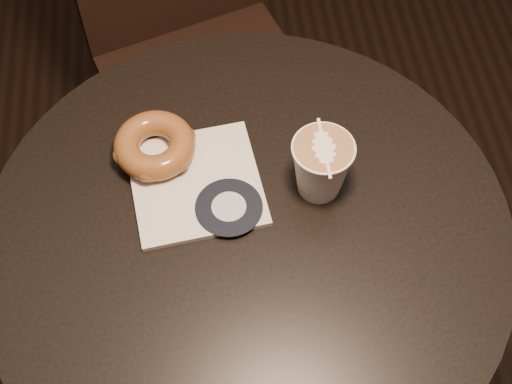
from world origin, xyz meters
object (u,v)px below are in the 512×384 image
(chair, at_px, (189,18))
(pastry_bag, at_px, (196,183))
(doughnut, at_px, (155,145))
(cafe_table, at_px, (249,290))
(latte_cup, at_px, (321,167))

(chair, xyz_separation_m, pastry_bag, (-0.01, -0.53, 0.20))
(pastry_bag, distance_m, doughnut, 0.08)
(cafe_table, xyz_separation_m, pastry_bag, (-0.06, 0.07, 0.20))
(doughnut, bearing_deg, latte_cup, -19.14)
(chair, bearing_deg, cafe_table, -103.19)
(pastry_bag, height_order, doughnut, doughnut)
(cafe_table, height_order, chair, chair)
(pastry_bag, bearing_deg, latte_cup, -14.00)
(cafe_table, bearing_deg, pastry_bag, 130.42)
(doughnut, bearing_deg, chair, 82.95)
(cafe_table, height_order, latte_cup, latte_cup)
(cafe_table, xyz_separation_m, chair, (-0.06, 0.60, -0.00))
(pastry_bag, relative_size, latte_cup, 1.87)
(cafe_table, relative_size, latte_cup, 8.20)
(latte_cup, bearing_deg, doughnut, 160.86)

